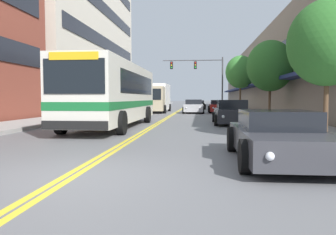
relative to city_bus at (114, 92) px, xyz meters
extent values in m
plane|color=slate|center=(1.98, 26.25, -1.81)|extent=(240.00, 240.00, 0.00)
cube|color=#9E9B96|center=(-5.12, 26.25, -1.73)|extent=(3.22, 106.00, 0.17)
cube|color=#9E9B96|center=(9.09, 26.25, -1.73)|extent=(3.22, 106.00, 0.17)
cube|color=yellow|center=(1.88, 26.25, -1.81)|extent=(0.14, 106.00, 0.01)
cube|color=yellow|center=(2.08, 26.25, -1.81)|extent=(0.14, 106.00, 0.01)
cube|color=beige|center=(-12.98, 23.02, 10.36)|extent=(12.00, 28.94, 24.34)
cube|color=black|center=(-6.94, 23.02, 2.24)|extent=(0.08, 26.62, 1.40)
cube|color=black|center=(-6.94, 23.02, 6.30)|extent=(0.08, 26.62, 1.40)
cube|color=black|center=(-6.94, 23.02, 10.36)|extent=(0.08, 26.62, 1.40)
cube|color=gray|center=(14.95, 26.25, 2.41)|extent=(8.00, 68.00, 8.45)
cube|color=navy|center=(10.40, 26.25, 1.09)|extent=(1.10, 61.20, 0.24)
cube|color=black|center=(10.91, 26.25, 3.43)|extent=(0.08, 61.20, 1.40)
cube|color=silver|center=(0.00, -0.09, -0.03)|extent=(2.51, 10.78, 2.86)
cube|color=#196B33|center=(0.00, -0.09, -0.60)|extent=(2.53, 10.80, 0.32)
cube|color=black|center=(0.00, 0.44, 0.43)|extent=(2.54, 8.41, 1.03)
cube|color=black|center=(0.00, -5.51, 0.48)|extent=(2.26, 0.04, 1.26)
cube|color=yellow|center=(0.00, -5.52, 1.20)|extent=(1.81, 0.06, 0.28)
cube|color=black|center=(0.00, -5.53, -1.28)|extent=(2.46, 0.08, 0.32)
cylinder|color=black|center=(-1.29, -3.76, -1.31)|extent=(0.30, 1.00, 1.00)
cylinder|color=black|center=(1.29, -3.76, -1.31)|extent=(0.30, 1.00, 1.00)
cylinder|color=black|center=(-1.29, 2.87, -1.31)|extent=(0.30, 1.00, 1.00)
cylinder|color=black|center=(1.29, 2.87, -1.31)|extent=(0.30, 1.00, 1.00)
cube|color=#19234C|center=(-2.40, 10.11, -1.34)|extent=(1.87, 4.24, 0.60)
cube|color=black|center=(-2.40, 10.28, -0.80)|extent=(1.61, 1.87, 0.50)
cylinder|color=black|center=(-3.36, 8.80, -1.51)|extent=(0.22, 0.60, 0.60)
cylinder|color=black|center=(-1.45, 8.80, -1.51)|extent=(0.22, 0.60, 0.60)
cylinder|color=black|center=(-3.36, 11.43, -1.51)|extent=(0.22, 0.60, 0.60)
cylinder|color=black|center=(-1.45, 11.43, -1.51)|extent=(0.22, 0.60, 0.60)
sphere|color=silver|center=(-3.05, 7.97, -1.31)|extent=(0.16, 0.16, 0.16)
sphere|color=silver|center=(-1.75, 7.97, -1.31)|extent=(0.16, 0.16, 0.16)
cube|color=red|center=(-3.07, 12.24, -1.31)|extent=(0.18, 0.04, 0.10)
cube|color=red|center=(-1.73, 12.24, -1.31)|extent=(0.18, 0.04, 0.10)
cube|color=white|center=(-2.40, 22.30, -1.27)|extent=(1.92, 4.43, 0.71)
cube|color=black|center=(-2.40, 22.48, -0.69)|extent=(1.65, 1.95, 0.44)
cylinder|color=black|center=(-3.38, 20.93, -1.47)|extent=(0.22, 0.68, 0.68)
cylinder|color=black|center=(-1.41, 20.93, -1.47)|extent=(0.22, 0.68, 0.68)
cylinder|color=black|center=(-3.38, 23.67, -1.47)|extent=(0.22, 0.68, 0.68)
cylinder|color=black|center=(-1.41, 23.67, -1.47)|extent=(0.22, 0.68, 0.68)
sphere|color=silver|center=(-3.07, 20.06, -1.23)|extent=(0.16, 0.16, 0.16)
sphere|color=silver|center=(-1.72, 20.06, -1.23)|extent=(0.16, 0.16, 0.16)
cube|color=red|center=(-3.09, 24.52, -1.23)|extent=(0.18, 0.04, 0.10)
cube|color=red|center=(-1.71, 24.52, -1.23)|extent=(0.18, 0.04, 0.10)
cube|color=#38383D|center=(6.35, -8.87, -1.33)|extent=(1.88, 4.47, 0.58)
cube|color=black|center=(6.35, -8.69, -0.82)|extent=(1.62, 1.97, 0.44)
cylinder|color=black|center=(5.38, -10.26, -1.46)|extent=(0.22, 0.70, 0.70)
cylinder|color=black|center=(5.38, -7.49, -1.46)|extent=(0.22, 0.70, 0.70)
cylinder|color=black|center=(7.31, -7.49, -1.46)|extent=(0.22, 0.70, 0.70)
sphere|color=silver|center=(5.69, -11.13, -1.30)|extent=(0.16, 0.16, 0.16)
cube|color=red|center=(5.67, -6.63, -1.30)|extent=(0.18, 0.04, 0.10)
cube|color=red|center=(7.03, -6.63, -1.30)|extent=(0.18, 0.04, 0.10)
cube|color=maroon|center=(6.34, 17.00, -1.27)|extent=(1.75, 4.67, 0.69)
cube|color=black|center=(6.34, 17.19, -0.72)|extent=(1.51, 2.06, 0.42)
cylinder|color=black|center=(5.44, 15.55, -1.46)|extent=(0.22, 0.70, 0.70)
cylinder|color=black|center=(7.24, 15.55, -1.46)|extent=(0.22, 0.70, 0.70)
cylinder|color=black|center=(5.44, 18.45, -1.46)|extent=(0.22, 0.70, 0.70)
cylinder|color=black|center=(7.24, 18.45, -1.46)|extent=(0.22, 0.70, 0.70)
sphere|color=silver|center=(5.73, 14.64, -1.24)|extent=(0.16, 0.16, 0.16)
sphere|color=silver|center=(6.96, 14.64, -1.24)|extent=(0.16, 0.16, 0.16)
cube|color=red|center=(5.71, 19.35, -1.24)|extent=(0.18, 0.04, 0.10)
cube|color=red|center=(6.97, 19.35, -1.24)|extent=(0.18, 0.04, 0.10)
cube|color=#232328|center=(6.33, 2.43, -1.29)|extent=(1.87, 4.63, 0.70)
cube|color=black|center=(6.33, 2.61, -0.67)|extent=(1.61, 2.04, 0.53)
cylinder|color=black|center=(5.37, 0.99, -1.50)|extent=(0.22, 0.62, 0.62)
cylinder|color=black|center=(7.29, 0.99, -1.50)|extent=(0.22, 0.62, 0.62)
cylinder|color=black|center=(5.37, 3.86, -1.50)|extent=(0.22, 0.62, 0.62)
cylinder|color=black|center=(7.29, 3.86, -1.50)|extent=(0.22, 0.62, 0.62)
sphere|color=silver|center=(5.67, 0.09, -1.25)|extent=(0.16, 0.16, 0.16)
sphere|color=silver|center=(6.98, 0.09, -1.25)|extent=(0.16, 0.16, 0.16)
cube|color=red|center=(5.65, 4.75, -1.25)|extent=(0.18, 0.04, 0.10)
cube|color=red|center=(7.00, 4.75, -1.25)|extent=(0.18, 0.04, 0.10)
cube|color=#B7B7BC|center=(3.84, 16.09, -1.27)|extent=(1.84, 4.11, 0.72)
cube|color=black|center=(3.84, 16.26, -0.68)|extent=(1.58, 1.81, 0.46)
cylinder|color=black|center=(2.90, 14.82, -1.48)|extent=(0.22, 0.67, 0.67)
cylinder|color=black|center=(4.79, 14.82, -1.48)|extent=(0.22, 0.67, 0.67)
cylinder|color=black|center=(2.90, 17.36, -1.48)|extent=(0.22, 0.67, 0.67)
cylinder|color=black|center=(4.79, 17.36, -1.48)|extent=(0.22, 0.67, 0.67)
sphere|color=silver|center=(3.20, 14.02, -1.23)|extent=(0.16, 0.16, 0.16)
sphere|color=silver|center=(4.49, 14.02, -1.23)|extent=(0.16, 0.16, 0.16)
cube|color=red|center=(3.18, 18.16, -1.23)|extent=(0.18, 0.04, 0.10)
cube|color=red|center=(4.51, 18.16, -1.23)|extent=(0.18, 0.04, 0.10)
cube|color=#475675|center=(3.62, 45.63, -1.32)|extent=(1.93, 4.04, 0.62)
cube|color=black|center=(3.62, 45.79, -0.80)|extent=(1.66, 1.78, 0.43)
cylinder|color=black|center=(2.63, 44.38, -1.49)|extent=(0.22, 0.65, 0.65)
cylinder|color=black|center=(4.61, 44.38, -1.49)|extent=(0.22, 0.65, 0.65)
cylinder|color=black|center=(2.63, 46.88, -1.49)|extent=(0.22, 0.65, 0.65)
cylinder|color=black|center=(4.61, 46.88, -1.49)|extent=(0.22, 0.65, 0.65)
sphere|color=silver|center=(2.94, 43.59, -1.29)|extent=(0.16, 0.16, 0.16)
sphere|color=silver|center=(4.29, 43.59, -1.29)|extent=(0.16, 0.16, 0.16)
cube|color=red|center=(2.92, 47.66, -1.29)|extent=(0.18, 0.04, 0.10)
cube|color=red|center=(4.31, 47.66, -1.29)|extent=(0.18, 0.04, 0.10)
cube|color=black|center=(4.27, 28.07, -1.33)|extent=(1.72, 4.05, 0.61)
cube|color=black|center=(4.27, 28.23, -0.82)|extent=(1.48, 1.78, 0.41)
cylinder|color=black|center=(3.39, 26.82, -1.49)|extent=(0.22, 0.64, 0.64)
cylinder|color=black|center=(5.15, 26.82, -1.49)|extent=(0.22, 0.64, 0.64)
cylinder|color=black|center=(3.39, 29.33, -1.49)|extent=(0.22, 0.64, 0.64)
cylinder|color=black|center=(5.15, 29.33, -1.49)|extent=(0.22, 0.64, 0.64)
sphere|color=silver|center=(3.67, 26.03, -1.30)|extent=(0.16, 0.16, 0.16)
sphere|color=silver|center=(4.87, 26.03, -1.30)|extent=(0.16, 0.16, 0.16)
cube|color=red|center=(3.65, 30.11, -1.30)|extent=(0.18, 0.04, 0.10)
cube|color=red|center=(4.89, 30.11, -1.30)|extent=(0.18, 0.04, 0.10)
cube|color=#BCAD89|center=(-0.13, 15.06, -0.37)|extent=(2.20, 2.26, 2.38)
cube|color=black|center=(-0.13, 13.91, 0.06)|extent=(1.87, 0.04, 1.05)
cube|color=white|center=(-0.13, 18.82, -0.18)|extent=(2.25, 5.27, 2.77)
cylinder|color=black|center=(-1.26, 15.06, -1.39)|extent=(0.28, 0.84, 0.84)
cylinder|color=black|center=(1.00, 15.06, -1.39)|extent=(0.28, 0.84, 0.84)
cylinder|color=black|center=(-1.26, 20.40, -1.39)|extent=(0.28, 0.84, 0.84)
cylinder|color=black|center=(1.00, 20.40, -1.39)|extent=(0.28, 0.84, 0.84)
cylinder|color=#47474C|center=(7.18, 23.76, 1.43)|extent=(0.18, 0.18, 6.49)
cylinder|color=#47474C|center=(3.51, 23.76, 4.33)|extent=(7.34, 0.11, 0.11)
cube|color=black|center=(3.88, 23.76, 3.73)|extent=(0.34, 0.26, 0.92)
sphere|color=red|center=(3.88, 23.60, 4.01)|extent=(0.18, 0.18, 0.18)
sphere|color=yellow|center=(3.88, 23.60, 3.73)|extent=(0.18, 0.18, 0.18)
sphere|color=green|center=(3.88, 23.60, 3.45)|extent=(0.18, 0.18, 0.18)
cylinder|color=black|center=(3.88, 23.76, 4.26)|extent=(0.02, 0.02, 0.14)
cube|color=black|center=(0.94, 23.76, 3.73)|extent=(0.34, 0.26, 0.92)
sphere|color=red|center=(0.94, 23.60, 4.01)|extent=(0.18, 0.18, 0.18)
sphere|color=yellow|center=(0.94, 23.60, 3.73)|extent=(0.18, 0.18, 0.18)
sphere|color=green|center=(0.94, 23.60, 3.45)|extent=(0.18, 0.18, 0.18)
cylinder|color=black|center=(0.94, 23.76, 4.26)|extent=(0.02, 0.02, 0.14)
cylinder|color=brown|center=(8.75, -5.26, -0.60)|extent=(0.16, 0.16, 2.07)
ellipsoid|color=#2D6B28|center=(8.75, -5.26, 1.56)|extent=(2.65, 2.65, 2.91)
cylinder|color=brown|center=(9.53, 7.65, -0.52)|extent=(0.18, 0.18, 2.24)
ellipsoid|color=#2D6B28|center=(9.53, 7.65, 2.03)|extent=(3.36, 3.36, 3.69)
cylinder|color=brown|center=(9.05, 21.26, -0.21)|extent=(0.21, 0.21, 2.87)
ellipsoid|color=#387F33|center=(9.05, 21.26, 2.66)|extent=(3.38, 3.38, 3.72)
cylinder|color=yellow|center=(7.93, -2.39, -1.29)|extent=(0.22, 0.22, 0.70)
sphere|color=yellow|center=(7.93, -2.39, -0.88)|extent=(0.20, 0.20, 0.20)
cylinder|color=yellow|center=(7.79, -2.39, -1.21)|extent=(0.08, 0.10, 0.10)
camera|label=1|loc=(4.48, -16.85, -0.30)|focal=35.00mm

